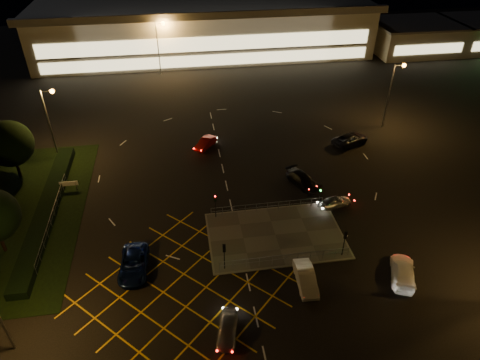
{
  "coord_description": "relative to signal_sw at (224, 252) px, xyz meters",
  "views": [
    {
      "loc": [
        -7.05,
        -35.37,
        31.08
      ],
      "look_at": [
        -0.59,
        6.12,
        2.0
      ],
      "focal_mm": 32.0,
      "sensor_mm": 36.0,
      "label": 1
    }
  ],
  "objects": [
    {
      "name": "ground",
      "position": [
        4.0,
        5.99,
        -2.37
      ],
      "size": [
        180.0,
        180.0,
        0.0
      ],
      "primitive_type": "plane",
      "color": "black",
      "rests_on": "ground"
    },
    {
      "name": "pedestrian_island",
      "position": [
        6.0,
        3.99,
        -2.31
      ],
      "size": [
        14.0,
        9.0,
        0.12
      ],
      "primitive_type": "cube",
      "color": "#4C4944",
      "rests_on": "ground"
    },
    {
      "name": "grass_verge",
      "position": [
        -24.0,
        11.99,
        -2.33
      ],
      "size": [
        18.0,
        30.0,
        0.08
      ],
      "primitive_type": "cube",
      "color": "black",
      "rests_on": "ground"
    },
    {
      "name": "hedge",
      "position": [
        -19.0,
        11.99,
        -1.87
      ],
      "size": [
        2.0,
        26.0,
        1.0
      ],
      "primitive_type": "cube",
      "color": "black",
      "rests_on": "ground"
    },
    {
      "name": "supermarket",
      "position": [
        4.0,
        67.95,
        2.95
      ],
      "size": [
        72.0,
        26.5,
        10.5
      ],
      "color": "beige",
      "rests_on": "ground"
    },
    {
      "name": "retail_unit_a",
      "position": [
        50.0,
        59.97,
        0.85
      ],
      "size": [
        18.8,
        14.8,
        6.35
      ],
      "color": "beige",
      "rests_on": "ground"
    },
    {
      "name": "retail_unit_b",
      "position": [
        66.0,
        59.95,
        0.85
      ],
      "size": [
        14.8,
        14.8,
        6.35
      ],
      "color": "beige",
      "rests_on": "ground"
    },
    {
      "name": "streetlight_nw",
      "position": [
        -19.56,
        23.99,
        4.2
      ],
      "size": [
        1.78,
        0.56,
        10.03
      ],
      "color": "slate",
      "rests_on": "ground"
    },
    {
      "name": "streetlight_ne",
      "position": [
        28.44,
        25.99,
        4.2
      ],
      "size": [
        1.78,
        0.56,
        10.03
      ],
      "color": "slate",
      "rests_on": "ground"
    },
    {
      "name": "streetlight_far_left",
      "position": [
        -5.56,
        53.99,
        4.2
      ],
      "size": [
        1.78,
        0.56,
        10.03
      ],
      "color": "slate",
      "rests_on": "ground"
    },
    {
      "name": "streetlight_far_right",
      "position": [
        34.44,
        55.99,
        4.2
      ],
      "size": [
        1.78,
        0.56,
        10.03
      ],
      "color": "slate",
      "rests_on": "ground"
    },
    {
      "name": "signal_sw",
      "position": [
        0.0,
        0.0,
        0.0
      ],
      "size": [
        0.28,
        0.3,
        3.15
      ],
      "rotation": [
        0.0,
        0.0,
        3.14
      ],
      "color": "black",
      "rests_on": "pedestrian_island"
    },
    {
      "name": "signal_se",
      "position": [
        12.0,
        0.0,
        0.0
      ],
      "size": [
        0.28,
        0.3,
        3.15
      ],
      "rotation": [
        0.0,
        0.0,
        3.14
      ],
      "color": "black",
      "rests_on": "pedestrian_island"
    },
    {
      "name": "signal_nw",
      "position": [
        0.0,
        7.99,
        0.0
      ],
      "size": [
        0.28,
        0.3,
        3.15
      ],
      "color": "black",
      "rests_on": "pedestrian_island"
    },
    {
      "name": "signal_ne",
      "position": [
        12.0,
        7.99,
        0.0
      ],
      "size": [
        0.28,
        0.3,
        3.15
      ],
      "color": "black",
      "rests_on": "pedestrian_island"
    },
    {
      "name": "tree_c",
      "position": [
        -24.0,
        19.99,
        2.59
      ],
      "size": [
        5.76,
        5.76,
        7.84
      ],
      "color": "black",
      "rests_on": "ground"
    },
    {
      "name": "car_near_silver",
      "position": [
        -0.68,
        -7.35,
        -1.68
      ],
      "size": [
        2.51,
        4.27,
        1.36
      ],
      "primitive_type": "imported",
      "rotation": [
        0.0,
        0.0,
        6.05
      ],
      "color": "silver",
      "rests_on": "ground"
    },
    {
      "name": "car_queue_white",
      "position": [
        7.29,
        -3.01,
        -1.61
      ],
      "size": [
        1.83,
        4.68,
        1.52
      ],
      "primitive_type": "imported",
      "rotation": [
        0.0,
        0.0,
        6.23
      ],
      "color": "#BABABA",
      "rests_on": "ground"
    },
    {
      "name": "car_left_blue",
      "position": [
        -8.72,
        1.27,
        -1.57
      ],
      "size": [
        2.9,
        5.82,
        1.59
      ],
      "primitive_type": "imported",
      "rotation": [
        0.0,
        0.0,
        6.24
      ],
      "color": "#0B1947",
      "rests_on": "ground"
    },
    {
      "name": "car_far_dkgrey",
      "position": [
        11.42,
        12.86,
        -1.64
      ],
      "size": [
        3.77,
        5.44,
        1.46
      ],
      "primitive_type": "imported",
      "rotation": [
        0.0,
        0.0,
        0.38
      ],
      "color": "black",
      "rests_on": "ground"
    },
    {
      "name": "car_right_silver",
      "position": [
        14.11,
        7.96,
        -1.73
      ],
      "size": [
        3.92,
        2.14,
        1.27
      ],
      "primitive_type": "imported",
      "rotation": [
        0.0,
        0.0,
        1.75
      ],
      "color": "#ADAFB4",
      "rests_on": "ground"
    },
    {
      "name": "car_circ_red",
      "position": [
        0.27,
        23.93,
        -1.69
      ],
      "size": [
        3.63,
        4.13,
        1.35
      ],
      "primitive_type": "imported",
      "rotation": [
        0.0,
        0.0,
        5.63
      ],
      "color": "maroon",
      "rests_on": "ground"
    },
    {
      "name": "car_east_grey",
      "position": [
        21.03,
        21.63,
        -1.58
      ],
      "size": [
        6.24,
        4.75,
        1.57
      ],
      "primitive_type": "imported",
      "rotation": [
        0.0,
        0.0,
        2.01
      ],
      "color": "black",
      "rests_on": "ground"
    },
    {
      "name": "car_approach_white",
      "position": [
        16.66,
        -3.66,
        -1.61
      ],
      "size": [
        3.99,
        5.62,
        1.51
      ],
      "primitive_type": "imported",
      "rotation": [
        0.0,
        0.0,
        2.74
      ],
      "color": "white",
      "rests_on": "ground"
    }
  ]
}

